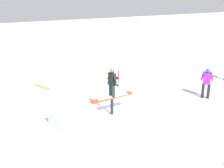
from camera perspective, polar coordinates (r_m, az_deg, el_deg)
ground_plane at (r=14.44m, az=0.00°, el=-5.53°), size 60.00×60.00×0.00m
rail_feature at (r=14.14m, az=0.00°, el=-2.85°), size 2.16×0.81×0.88m
snow_kicker_ramp at (r=13.43m, az=-6.78°, el=-6.27°), size 2.12×1.90×0.61m
main_rider_on_rail at (r=13.85m, az=0.00°, el=0.23°), size 1.53×0.79×1.34m
bystander_purple at (r=16.63m, az=16.93°, el=0.40°), size 0.59×0.43×1.60m
loose_snowboard_white at (r=13.85m, az=-19.40°, el=-7.87°), size 1.04×1.17×0.02m
loose_snowboard_lime at (r=18.14m, az=-12.61°, el=-0.56°), size 0.93×1.30×0.02m
folding_chair at (r=17.82m, az=0.73°, el=0.94°), size 0.55×0.55×0.88m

